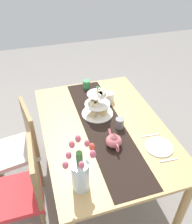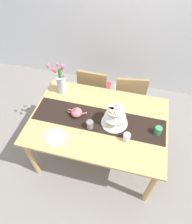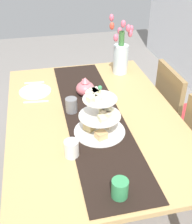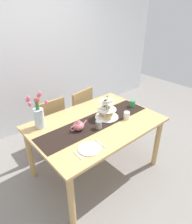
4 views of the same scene
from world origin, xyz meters
name	(u,v)px [view 2 (image 2 of 4)]	position (x,y,z in m)	size (l,w,h in m)	color
ground_plane	(98,153)	(0.00, 0.00, 0.00)	(8.00, 8.00, 0.00)	gray
room_wall_rear	(125,13)	(0.00, 1.64, 1.30)	(6.00, 0.08, 2.60)	silver
dining_table	(98,125)	(0.00, 0.00, 0.68)	(1.57, 1.07, 0.78)	tan
chair_left	(94,89)	(-0.25, 0.76, 0.50)	(0.42, 0.42, 0.91)	olive
chair_right	(129,95)	(0.28, 0.77, 0.50)	(0.48, 0.48, 0.91)	olive
table_runner	(99,119)	(0.00, 0.00, 0.78)	(1.52, 0.35, 0.00)	black
tiered_cake_stand	(115,117)	(0.18, 0.00, 0.88)	(0.30, 0.30, 0.30)	beige
teapot	(77,112)	(-0.26, 0.00, 0.84)	(0.24, 0.13, 0.14)	#D66B75
tulip_vase	(61,82)	(-0.57, 0.35, 0.94)	(0.22, 0.21, 0.45)	silver
dinner_plate_left	(56,137)	(-0.38, -0.35, 0.78)	(0.23, 0.23, 0.01)	white
fork_left	(43,135)	(-0.53, -0.35, 0.78)	(0.02, 0.15, 0.01)	silver
knife_left	(69,140)	(-0.24, -0.35, 0.78)	(0.01, 0.17, 0.01)	silver
mug_grey	(90,125)	(-0.06, -0.13, 0.83)	(0.08, 0.08, 0.10)	slate
mug_white_text	(127,137)	(0.35, -0.19, 0.83)	(0.08, 0.08, 0.10)	white
mug_orange	(158,131)	(0.66, -0.02, 0.83)	(0.08, 0.08, 0.10)	#389356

